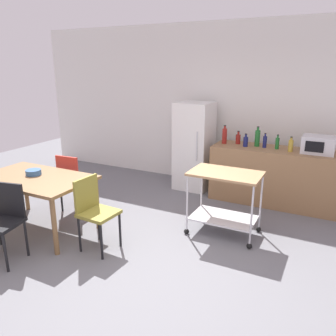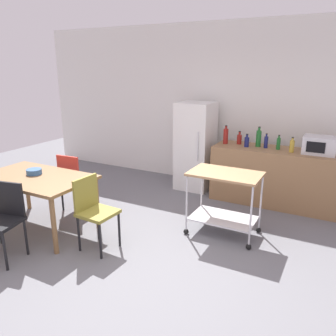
{
  "view_description": "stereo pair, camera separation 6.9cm",
  "coord_description": "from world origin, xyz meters",
  "px_view_note": "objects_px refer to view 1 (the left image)",
  "views": [
    {
      "loc": [
        1.72,
        -2.76,
        2.14
      ],
      "look_at": [
        -0.31,
        1.2,
        0.8
      ],
      "focal_mm": 36.12,
      "sensor_mm": 36.0,
      "label": 1
    },
    {
      "loc": [
        1.78,
        -2.73,
        2.14
      ],
      "look_at": [
        -0.31,
        1.2,
        0.8
      ],
      "focal_mm": 36.12,
      "sensor_mm": 36.0,
      "label": 2
    }
  ],
  "objects_px": {
    "bottle_olive_oil": "(291,145)",
    "fruit_bowl": "(33,172)",
    "refrigerator": "(194,146)",
    "bottle_sesame_oil": "(277,143)",
    "chair_red": "(73,178)",
    "chair_olive": "(94,209)",
    "bottle_vinegar": "(265,142)",
    "chair_black": "(4,217)",
    "bottle_wine": "(246,141)",
    "dining_table": "(35,183)",
    "bottle_sparkling_water": "(238,139)",
    "bottle_soda": "(257,138)",
    "bottle_hot_sauce": "(225,136)",
    "kitchen_cart": "(225,193)",
    "microwave": "(318,145)"
  },
  "relations": [
    {
      "from": "bottle_olive_oil",
      "to": "fruit_bowl",
      "type": "bearing_deg",
      "value": -142.31
    },
    {
      "from": "refrigerator",
      "to": "bottle_sesame_oil",
      "type": "bearing_deg",
      "value": -3.63
    },
    {
      "from": "chair_red",
      "to": "chair_olive",
      "type": "xyz_separation_m",
      "value": [
        1.01,
        -0.75,
        0.0
      ]
    },
    {
      "from": "refrigerator",
      "to": "bottle_vinegar",
      "type": "height_order",
      "value": "refrigerator"
    },
    {
      "from": "chair_black",
      "to": "chair_red",
      "type": "relative_size",
      "value": 1.0
    },
    {
      "from": "chair_red",
      "to": "bottle_wine",
      "type": "xyz_separation_m",
      "value": [
        2.17,
        1.66,
        0.47
      ]
    },
    {
      "from": "fruit_bowl",
      "to": "bottle_olive_oil",
      "type": "bearing_deg",
      "value": 37.69
    },
    {
      "from": "dining_table",
      "to": "chair_black",
      "type": "bearing_deg",
      "value": -69.52
    },
    {
      "from": "bottle_wine",
      "to": "bottle_olive_oil",
      "type": "height_order",
      "value": "bottle_olive_oil"
    },
    {
      "from": "bottle_sparkling_water",
      "to": "bottle_vinegar",
      "type": "relative_size",
      "value": 0.93
    },
    {
      "from": "bottle_vinegar",
      "to": "fruit_bowl",
      "type": "distance_m",
      "value": 3.48
    },
    {
      "from": "refrigerator",
      "to": "fruit_bowl",
      "type": "height_order",
      "value": "refrigerator"
    },
    {
      "from": "chair_olive",
      "to": "bottle_soda",
      "type": "relative_size",
      "value": 2.76
    },
    {
      "from": "bottle_hot_sauce",
      "to": "bottle_sparkling_water",
      "type": "xyz_separation_m",
      "value": [
        0.21,
        0.08,
        -0.05
      ]
    },
    {
      "from": "chair_red",
      "to": "bottle_wine",
      "type": "bearing_deg",
      "value": -146.36
    },
    {
      "from": "bottle_soda",
      "to": "fruit_bowl",
      "type": "xyz_separation_m",
      "value": [
        -2.41,
        -2.41,
        -0.25
      ]
    },
    {
      "from": "chair_black",
      "to": "kitchen_cart",
      "type": "distance_m",
      "value": 2.65
    },
    {
      "from": "chair_red",
      "to": "kitchen_cart",
      "type": "bearing_deg",
      "value": -175.68
    },
    {
      "from": "chair_red",
      "to": "bottle_hot_sauce",
      "type": "relative_size",
      "value": 2.9
    },
    {
      "from": "bottle_hot_sauce",
      "to": "refrigerator",
      "type": "bearing_deg",
      "value": 171.67
    },
    {
      "from": "refrigerator",
      "to": "bottle_sparkling_water",
      "type": "distance_m",
      "value": 0.82
    },
    {
      "from": "bottle_sesame_oil",
      "to": "fruit_bowl",
      "type": "distance_m",
      "value": 3.62
    },
    {
      "from": "bottle_sesame_oil",
      "to": "bottle_sparkling_water",
      "type": "bearing_deg",
      "value": 172.75
    },
    {
      "from": "chair_black",
      "to": "microwave",
      "type": "xyz_separation_m",
      "value": [
        2.98,
        3.12,
        0.51
      ]
    },
    {
      "from": "chair_black",
      "to": "chair_olive",
      "type": "xyz_separation_m",
      "value": [
        0.75,
        0.65,
        0.0
      ]
    },
    {
      "from": "kitchen_cart",
      "to": "bottle_soda",
      "type": "distance_m",
      "value": 1.52
    },
    {
      "from": "fruit_bowl",
      "to": "dining_table",
      "type": "bearing_deg",
      "value": -35.2
    },
    {
      "from": "bottle_wine",
      "to": "bottle_hot_sauce",
      "type": "bearing_deg",
      "value": 170.04
    },
    {
      "from": "bottle_hot_sauce",
      "to": "kitchen_cart",
      "type": "bearing_deg",
      "value": -71.06
    },
    {
      "from": "dining_table",
      "to": "microwave",
      "type": "distance_m",
      "value": 4.06
    },
    {
      "from": "chair_olive",
      "to": "kitchen_cart",
      "type": "bearing_deg",
      "value": -46.32
    },
    {
      "from": "chair_red",
      "to": "refrigerator",
      "type": "height_order",
      "value": "refrigerator"
    },
    {
      "from": "bottle_soda",
      "to": "refrigerator",
      "type": "bearing_deg",
      "value": 177.76
    },
    {
      "from": "chair_olive",
      "to": "bottle_sesame_oil",
      "type": "bearing_deg",
      "value": -30.37
    },
    {
      "from": "bottle_hot_sauce",
      "to": "bottle_sesame_oil",
      "type": "distance_m",
      "value": 0.86
    },
    {
      "from": "chair_red",
      "to": "bottle_hot_sauce",
      "type": "distance_m",
      "value": 2.54
    },
    {
      "from": "chair_black",
      "to": "microwave",
      "type": "bearing_deg",
      "value": 34.65
    },
    {
      "from": "refrigerator",
      "to": "chair_red",
      "type": "bearing_deg",
      "value": -123.81
    },
    {
      "from": "bottle_sparkling_water",
      "to": "fruit_bowl",
      "type": "height_order",
      "value": "bottle_sparkling_water"
    },
    {
      "from": "bottle_sparkling_water",
      "to": "bottle_wine",
      "type": "height_order",
      "value": "bottle_sparkling_water"
    },
    {
      "from": "chair_black",
      "to": "fruit_bowl",
      "type": "relative_size",
      "value": 4.43
    },
    {
      "from": "bottle_olive_oil",
      "to": "bottle_sparkling_water",
      "type": "bearing_deg",
      "value": 168.79
    },
    {
      "from": "refrigerator",
      "to": "bottle_soda",
      "type": "xyz_separation_m",
      "value": [
        1.12,
        -0.04,
        0.26
      ]
    },
    {
      "from": "chair_red",
      "to": "chair_olive",
      "type": "bearing_deg",
      "value": 139.58
    },
    {
      "from": "dining_table",
      "to": "chair_black",
      "type": "relative_size",
      "value": 1.69
    },
    {
      "from": "bottle_olive_oil",
      "to": "chair_olive",
      "type": "bearing_deg",
      "value": -127.86
    },
    {
      "from": "bottle_vinegar",
      "to": "fruit_bowl",
      "type": "xyz_separation_m",
      "value": [
        -2.54,
        -2.37,
        -0.21
      ]
    },
    {
      "from": "chair_red",
      "to": "bottle_sparkling_water",
      "type": "distance_m",
      "value": 2.73
    },
    {
      "from": "kitchen_cart",
      "to": "bottle_soda",
      "type": "xyz_separation_m",
      "value": [
        0.06,
        1.44,
        0.46
      ]
    },
    {
      "from": "microwave",
      "to": "bottle_hot_sauce",
      "type": "bearing_deg",
      "value": 179.44
    }
  ]
}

